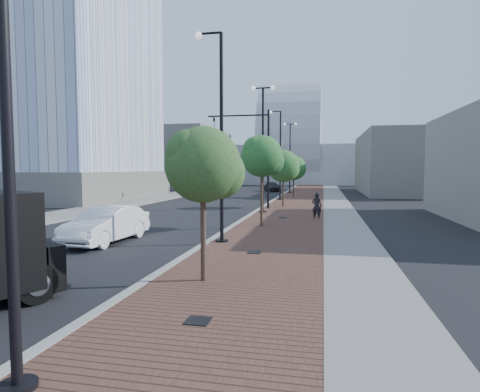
# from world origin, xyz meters

# --- Properties ---
(ground) EXTENTS (220.00, 220.00, 0.00)m
(ground) POSITION_xyz_m (0.00, 0.00, 0.00)
(ground) COLOR black
(sidewalk) EXTENTS (7.00, 140.00, 0.12)m
(sidewalk) POSITION_xyz_m (3.50, 40.00, 0.06)
(sidewalk) COLOR #4C2D23
(sidewalk) RESTS_ON ground
(concrete_strip) EXTENTS (2.40, 140.00, 0.13)m
(concrete_strip) POSITION_xyz_m (6.20, 40.00, 0.07)
(concrete_strip) COLOR slate
(concrete_strip) RESTS_ON ground
(curb) EXTENTS (0.30, 140.00, 0.14)m
(curb) POSITION_xyz_m (0.00, 40.00, 0.07)
(curb) COLOR gray
(curb) RESTS_ON ground
(west_sidewalk) EXTENTS (4.00, 140.00, 0.12)m
(west_sidewalk) POSITION_xyz_m (-13.00, 40.00, 0.06)
(west_sidewalk) COLOR slate
(west_sidewalk) RESTS_ON ground
(white_sedan) EXTENTS (1.98, 5.01, 1.62)m
(white_sedan) POSITION_xyz_m (-4.60, 9.35, 0.81)
(white_sedan) COLOR white
(white_sedan) RESTS_ON ground
(dark_car_mid) EXTENTS (3.25, 4.73, 1.20)m
(dark_car_mid) POSITION_xyz_m (-7.44, 42.32, 0.60)
(dark_car_mid) COLOR black
(dark_car_mid) RESTS_ON ground
(dark_car_far) EXTENTS (3.18, 4.98, 1.34)m
(dark_car_far) POSITION_xyz_m (-2.28, 50.35, 0.67)
(dark_car_far) COLOR black
(dark_car_far) RESTS_ON ground
(pedestrian) EXTENTS (0.72, 0.55, 1.76)m
(pedestrian) POSITION_xyz_m (4.55, 19.31, 0.88)
(pedestrian) COLOR black
(pedestrian) RESTS_ON ground
(streetlight_0) EXTENTS (1.72, 0.56, 9.28)m
(streetlight_0) POSITION_xyz_m (0.60, -2.00, 4.82)
(streetlight_0) COLOR black
(streetlight_0) RESTS_ON ground
(streetlight_1) EXTENTS (1.44, 0.56, 9.21)m
(streetlight_1) POSITION_xyz_m (0.49, 10.00, 4.34)
(streetlight_1) COLOR black
(streetlight_1) RESTS_ON ground
(streetlight_2) EXTENTS (1.72, 0.56, 9.28)m
(streetlight_2) POSITION_xyz_m (0.60, 22.00, 4.82)
(streetlight_2) COLOR black
(streetlight_2) RESTS_ON ground
(streetlight_3) EXTENTS (1.44, 0.56, 9.21)m
(streetlight_3) POSITION_xyz_m (0.49, 34.00, 4.34)
(streetlight_3) COLOR black
(streetlight_3) RESTS_ON ground
(streetlight_4) EXTENTS (1.72, 0.56, 9.28)m
(streetlight_4) POSITION_xyz_m (0.60, 46.00, 4.82)
(streetlight_4) COLOR black
(streetlight_4) RESTS_ON ground
(traffic_mast) EXTENTS (5.09, 0.20, 8.00)m
(traffic_mast) POSITION_xyz_m (-0.30, 25.00, 4.98)
(traffic_mast) COLOR black
(traffic_mast) RESTS_ON ground
(tree_0) EXTENTS (2.24, 2.17, 4.53)m
(tree_0) POSITION_xyz_m (1.65, 4.02, 3.43)
(tree_0) COLOR #382619
(tree_0) RESTS_ON ground
(tree_1) EXTENTS (2.37, 2.31, 5.17)m
(tree_1) POSITION_xyz_m (1.65, 15.02, 3.99)
(tree_1) COLOR #382619
(tree_1) RESTS_ON ground
(tree_2) EXTENTS (2.75, 2.75, 4.90)m
(tree_2) POSITION_xyz_m (1.65, 27.02, 3.51)
(tree_2) COLOR #382619
(tree_2) RESTS_ON ground
(tree_3) EXTENTS (2.82, 2.82, 4.81)m
(tree_3) POSITION_xyz_m (1.65, 39.02, 3.39)
(tree_3) COLOR #382619
(tree_3) RESTS_ON ground
(tower_podium) EXTENTS (19.00, 19.00, 3.00)m
(tower_podium) POSITION_xyz_m (-24.00, 32.00, 1.50)
(tower_podium) COLOR #67645D
(tower_podium) RESTS_ON ground
(convention_center) EXTENTS (50.00, 30.00, 50.00)m
(convention_center) POSITION_xyz_m (-2.00, 85.00, 6.00)
(convention_center) COLOR #A0A3AA
(convention_center) RESTS_ON ground
(commercial_block_nw) EXTENTS (14.00, 20.00, 10.00)m
(commercial_block_nw) POSITION_xyz_m (-20.00, 60.00, 5.00)
(commercial_block_nw) COLOR #65625B
(commercial_block_nw) RESTS_ON ground
(commercial_block_ne) EXTENTS (12.00, 22.00, 8.00)m
(commercial_block_ne) POSITION_xyz_m (16.00, 50.00, 4.00)
(commercial_block_ne) COLOR #636059
(commercial_block_ne) RESTS_ON ground
(utility_cover_0) EXTENTS (0.50, 0.50, 0.02)m
(utility_cover_0) POSITION_xyz_m (2.40, 1.00, 0.13)
(utility_cover_0) COLOR black
(utility_cover_0) RESTS_ON sidewalk
(utility_cover_1) EXTENTS (0.50, 0.50, 0.02)m
(utility_cover_1) POSITION_xyz_m (2.40, 8.00, 0.13)
(utility_cover_1) COLOR black
(utility_cover_1) RESTS_ON sidewalk
(utility_cover_2) EXTENTS (0.50, 0.50, 0.02)m
(utility_cover_2) POSITION_xyz_m (2.40, 19.00, 0.13)
(utility_cover_2) COLOR black
(utility_cover_2) RESTS_ON sidewalk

